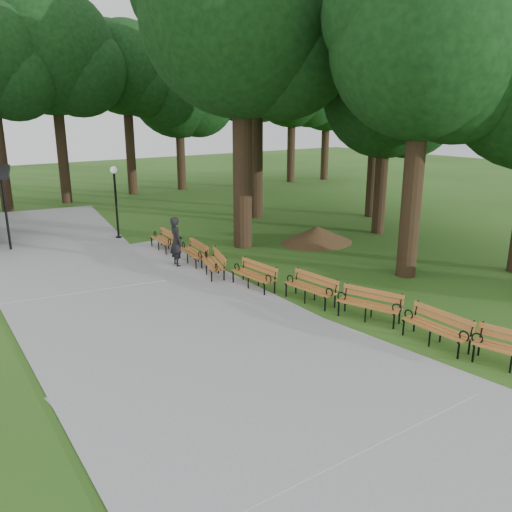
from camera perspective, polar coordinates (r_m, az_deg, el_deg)
ground at (r=15.14m, az=7.27°, el=-6.53°), size 100.00×100.00×0.00m
path at (r=15.38m, az=-11.69°, el=-6.25°), size 12.00×38.00×0.06m
person at (r=19.60m, az=-8.82°, el=1.57°), size 0.54×0.75×1.91m
lamp_post at (r=24.19m, az=-15.35°, el=7.33°), size 0.32×0.32×3.32m
dirt_mound at (r=23.16m, az=6.77°, el=2.39°), size 2.86×2.86×0.75m
bench_1 at (r=13.85m, az=19.30°, el=-7.56°), size 0.68×1.91×0.88m
bench_2 at (r=14.89m, az=12.39°, el=-5.34°), size 1.24×2.00×0.88m
bench_3 at (r=15.96m, az=6.01°, el=-3.59°), size 0.80×1.95×0.88m
bench_4 at (r=17.07m, az=-0.30°, el=-2.19°), size 0.76×1.94×0.88m
bench_5 at (r=18.49m, az=-4.86°, el=-0.82°), size 1.21×2.00×0.88m
bench_6 at (r=19.96m, az=-7.02°, el=0.37°), size 0.86×1.96×0.88m
bench_7 at (r=22.02m, az=-10.23°, el=1.72°), size 0.79×1.95×0.88m
lawn_tree_0 at (r=18.50m, az=18.14°, el=21.24°), size 6.08×6.08×10.80m
lawn_tree_1 at (r=25.01m, az=14.25°, el=16.91°), size 5.71×5.71×9.28m
lawn_tree_2 at (r=22.00m, az=-1.65°, el=25.20°), size 7.99×7.99×13.35m
lawn_tree_4 at (r=28.32m, az=-0.03°, el=23.29°), size 7.89×7.89×13.38m
lawn_tree_5 at (r=29.03m, az=13.30°, el=17.71°), size 5.88×5.88×9.83m
tree_backdrop at (r=37.03m, az=-11.19°, el=19.62°), size 36.94×9.61×16.65m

